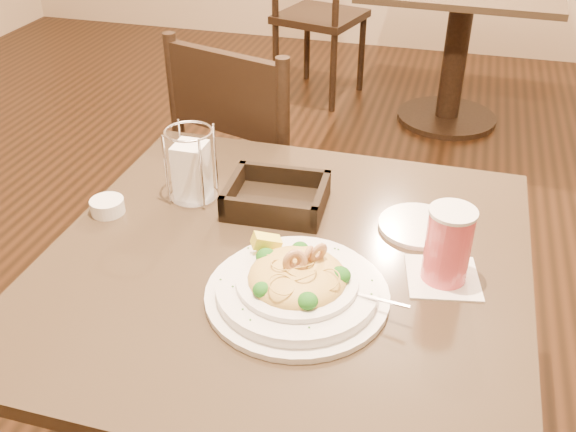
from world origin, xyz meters
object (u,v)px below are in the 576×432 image
(dining_chair_near, at_px, (257,173))
(side_plate, at_px, (419,226))
(napkin_caddy, at_px, (192,169))
(pasta_bowl, at_px, (297,284))
(drink_glass, at_px, (448,246))
(bread_basket, at_px, (276,199))
(background_table, at_px, (459,29))
(butter_ramekin, at_px, (107,206))
(dining_chair_far, at_px, (316,10))
(main_table, at_px, (285,344))

(dining_chair_near, xyz_separation_m, side_plate, (0.51, -0.51, 0.23))
(napkin_caddy, distance_m, side_plate, 0.49)
(pasta_bowl, xyz_separation_m, drink_glass, (0.24, 0.12, 0.04))
(pasta_bowl, xyz_separation_m, bread_basket, (-0.12, 0.27, -0.01))
(pasta_bowl, relative_size, side_plate, 2.19)
(background_table, relative_size, dining_chair_near, 1.01)
(background_table, height_order, napkin_caddy, napkin_caddy)
(butter_ramekin, bearing_deg, dining_chair_near, 79.25)
(dining_chair_far, height_order, butter_ramekin, dining_chair_far)
(main_table, distance_m, dining_chair_far, 2.54)
(background_table, height_order, butter_ramekin, butter_ramekin)
(pasta_bowl, relative_size, butter_ramekin, 5.07)
(napkin_caddy, bearing_deg, side_plate, 1.36)
(dining_chair_near, xyz_separation_m, pasta_bowl, (0.33, -0.78, 0.25))
(drink_glass, height_order, bread_basket, drink_glass)
(main_table, relative_size, dining_chair_near, 0.97)
(background_table, bearing_deg, pasta_bowl, -94.16)
(main_table, bearing_deg, bread_basket, 111.71)
(main_table, bearing_deg, side_plate, 35.74)
(main_table, height_order, dining_chair_near, dining_chair_near)
(drink_glass, xyz_separation_m, bread_basket, (-0.36, 0.15, -0.05))
(main_table, xyz_separation_m, napkin_caddy, (-0.25, 0.16, 0.30))
(dining_chair_near, relative_size, dining_chair_far, 1.00)
(pasta_bowl, bearing_deg, side_plate, 56.53)
(dining_chair_near, bearing_deg, side_plate, 152.36)
(main_table, distance_m, bread_basket, 0.31)
(napkin_caddy, bearing_deg, dining_chair_near, 93.49)
(dining_chair_far, distance_m, drink_glass, 2.61)
(pasta_bowl, height_order, bread_basket, pasta_bowl)
(main_table, bearing_deg, dining_chair_near, 112.69)
(dining_chair_far, bearing_deg, dining_chair_near, 112.65)
(background_table, bearing_deg, dining_chair_far, 170.67)
(pasta_bowl, height_order, butter_ramekin, pasta_bowl)
(dining_chair_near, bearing_deg, drink_glass, 147.99)
(side_plate, height_order, butter_ramekin, butter_ramekin)
(pasta_bowl, bearing_deg, bread_basket, 113.39)
(background_table, bearing_deg, bread_basket, -97.73)
(side_plate, bearing_deg, napkin_caddy, -178.64)
(napkin_caddy, bearing_deg, dining_chair_far, 96.87)
(drink_glass, bearing_deg, main_table, -176.91)
(background_table, xyz_separation_m, napkin_caddy, (-0.48, -2.20, 0.30))
(dining_chair_far, bearing_deg, bread_basket, 116.16)
(main_table, distance_m, napkin_caddy, 0.42)
(pasta_bowl, height_order, side_plate, pasta_bowl)
(background_table, distance_m, bread_basket, 2.22)
(dining_chair_near, height_order, butter_ramekin, dining_chair_near)
(dining_chair_near, relative_size, butter_ramekin, 13.27)
(butter_ramekin, bearing_deg, bread_basket, 19.14)
(bread_basket, relative_size, side_plate, 1.31)
(side_plate, relative_size, butter_ramekin, 2.32)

